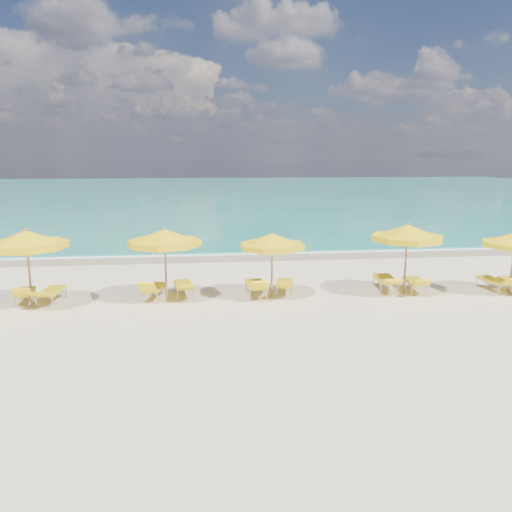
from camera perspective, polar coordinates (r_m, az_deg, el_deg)
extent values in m
plane|color=beige|center=(16.68, 0.57, -5.07)|extent=(120.00, 120.00, 0.00)
cube|color=#167D69|center=(64.07, -4.66, 7.19)|extent=(120.00, 80.00, 0.30)
cube|color=tan|center=(23.83, -1.57, -0.02)|extent=(120.00, 2.60, 0.01)
cube|color=white|center=(24.61, -1.73, 0.35)|extent=(120.00, 1.20, 0.03)
cube|color=white|center=(33.46, -13.29, 3.01)|extent=(14.00, 0.36, 0.05)
cube|color=white|center=(41.36, 7.60, 4.79)|extent=(18.00, 0.30, 0.05)
cylinder|color=#9F744F|center=(17.15, -24.50, -1.47)|extent=(0.08, 0.08, 2.43)
cone|color=yellow|center=(16.97, -24.79, 1.89)|extent=(3.01, 3.01, 0.49)
cylinder|color=yellow|center=(17.00, -24.72, 1.10)|extent=(3.03, 3.03, 0.19)
sphere|color=#9F744F|center=(16.93, -24.86, 2.72)|extent=(0.11, 0.11, 0.11)
cylinder|color=#9F744F|center=(16.64, -10.30, -1.10)|extent=(0.07, 0.07, 2.36)
cone|color=yellow|center=(16.45, -10.42, 2.27)|extent=(2.66, 2.66, 0.47)
cylinder|color=yellow|center=(16.49, -10.39, 1.48)|extent=(2.68, 2.68, 0.19)
sphere|color=#9F744F|center=(16.42, -10.45, 3.10)|extent=(0.10, 0.10, 0.10)
cylinder|color=#9F744F|center=(16.75, 1.83, -1.19)|extent=(0.07, 0.07, 2.16)
cone|color=yellow|center=(16.57, 1.85, 1.87)|extent=(2.89, 2.89, 0.43)
cylinder|color=yellow|center=(16.61, 1.84, 1.15)|extent=(2.92, 2.92, 0.17)
sphere|color=#9F744F|center=(16.54, 1.85, 2.62)|extent=(0.10, 0.10, 0.10)
cylinder|color=#9F744F|center=(17.91, 16.73, -0.46)|extent=(0.07, 0.07, 2.39)
cone|color=yellow|center=(17.74, 16.92, 2.71)|extent=(2.68, 2.68, 0.48)
cylinder|color=yellow|center=(17.78, 16.88, 1.97)|extent=(2.70, 2.70, 0.19)
sphere|color=#9F744F|center=(17.71, 16.97, 3.49)|extent=(0.11, 0.11, 0.11)
cylinder|color=#9F744F|center=(19.42, 27.24, -0.78)|extent=(0.07, 0.07, 2.11)
cube|color=yellow|center=(18.03, -24.85, -3.75)|extent=(0.76, 1.28, 0.07)
cube|color=yellow|center=(17.20, -25.22, -3.86)|extent=(0.62, 0.58, 0.41)
cube|color=yellow|center=(17.75, -22.32, -3.71)|extent=(0.69, 1.31, 0.08)
cube|color=yellow|center=(16.92, -23.46, -4.07)|extent=(0.62, 0.62, 0.32)
cube|color=yellow|center=(17.21, -11.48, -3.54)|extent=(0.78, 1.32, 0.08)
cube|color=yellow|center=(16.40, -12.31, -3.56)|extent=(0.63, 0.56, 0.47)
cube|color=yellow|center=(17.40, -8.31, -3.23)|extent=(0.74, 1.34, 0.08)
cube|color=yellow|center=(16.50, -7.97, -3.61)|extent=(0.64, 0.66, 0.30)
cube|color=yellow|center=(17.16, -0.07, -3.25)|extent=(0.64, 1.35, 0.08)
cube|color=yellow|center=(16.24, 0.38, -3.41)|extent=(0.61, 0.57, 0.44)
cube|color=yellow|center=(17.51, 3.30, -3.11)|extent=(0.76, 1.28, 0.07)
cube|color=yellow|center=(16.66, 3.23, -3.35)|extent=(0.62, 0.62, 0.35)
cube|color=yellow|center=(18.46, 14.53, -2.53)|extent=(0.81, 1.45, 0.08)
cube|color=yellow|center=(17.50, 15.24, -2.86)|extent=(0.70, 0.71, 0.35)
cube|color=yellow|center=(18.61, 17.68, -2.74)|extent=(0.72, 1.29, 0.08)
cube|color=yellow|center=(17.78, 18.44, -2.91)|extent=(0.62, 0.60, 0.37)
cube|color=yellow|center=(19.72, 25.49, -2.52)|extent=(0.70, 1.31, 0.08)
cube|color=yellow|center=(19.04, 27.15, -2.63)|extent=(0.62, 0.60, 0.39)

